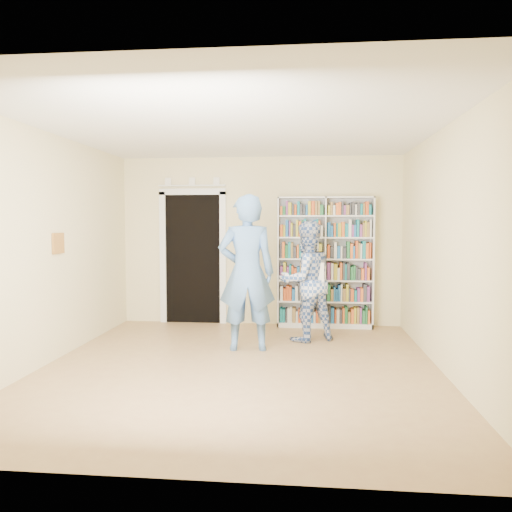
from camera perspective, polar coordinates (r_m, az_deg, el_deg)
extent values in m
plane|color=#9F744C|center=(5.82, -1.87, -12.62)|extent=(5.00, 5.00, 0.00)
plane|color=white|center=(5.68, -1.93, 14.50)|extent=(5.00, 5.00, 0.00)
plane|color=beige|center=(8.07, 0.44, 1.72)|extent=(4.50, 0.00, 4.50)
plane|color=beige|center=(6.29, -22.65, 0.82)|extent=(0.00, 5.00, 5.00)
plane|color=beige|center=(5.74, 20.95, 0.61)|extent=(0.00, 5.00, 5.00)
cube|color=white|center=(7.90, 7.90, -0.73)|extent=(1.49, 0.28, 2.05)
cube|color=white|center=(7.90, 7.90, -0.73)|extent=(0.02, 0.28, 2.05)
cube|color=black|center=(8.25, -7.20, -0.36)|extent=(0.90, 0.03, 2.10)
cube|color=white|center=(8.36, -10.57, -0.34)|extent=(0.10, 0.06, 2.20)
cube|color=white|center=(8.13, -3.79, -0.39)|extent=(0.10, 0.06, 2.20)
cube|color=white|center=(8.23, -7.29, 7.30)|extent=(1.10, 0.06, 0.10)
cube|color=white|center=(8.22, -7.31, 8.00)|extent=(1.10, 0.08, 0.02)
cube|color=brown|center=(6.46, -21.67, 1.36)|extent=(0.03, 0.25, 0.25)
imported|color=#5581BD|center=(6.42, -1.06, -1.92)|extent=(0.80, 0.59, 2.01)
imported|color=#32549A|center=(6.98, 5.75, -2.87)|extent=(1.02, 0.95, 1.67)
cube|color=white|center=(6.80, 6.94, -1.97)|extent=(0.20, 0.04, 0.29)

